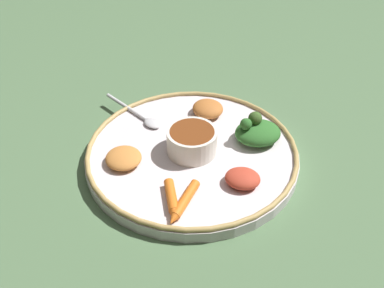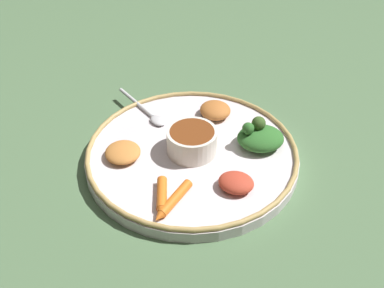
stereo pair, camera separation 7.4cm
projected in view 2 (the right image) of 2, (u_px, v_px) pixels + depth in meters
name	position (u px, v px, depth m)	size (l,w,h in m)	color
ground_plane	(192.00, 160.00, 0.76)	(2.40, 2.40, 0.00)	#4C6B47
platter	(192.00, 155.00, 0.76)	(0.35, 0.35, 0.02)	silver
platter_rim	(192.00, 150.00, 0.75)	(0.35, 0.35, 0.01)	tan
center_bowl	(192.00, 141.00, 0.74)	(0.08, 0.08, 0.04)	silver
spoon	(148.00, 113.00, 0.83)	(0.15, 0.04, 0.01)	silver
greens_pile	(260.00, 137.00, 0.75)	(0.10, 0.10, 0.05)	#2D6628
carrot_near_spoon	(162.00, 197.00, 0.66)	(0.06, 0.06, 0.02)	orange
carrot_outer	(173.00, 201.00, 0.65)	(0.03, 0.09, 0.01)	orange
mound_berbere_red	(236.00, 183.00, 0.68)	(0.05, 0.05, 0.02)	#B73D28
mound_chickpea	(215.00, 110.00, 0.82)	(0.06, 0.05, 0.02)	#B2662D
mound_squash	(123.00, 152.00, 0.73)	(0.06, 0.06, 0.02)	#C67A38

